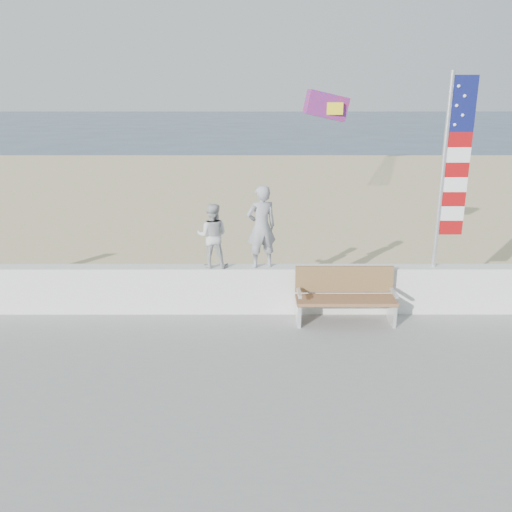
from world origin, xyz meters
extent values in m
plane|color=#2A3F55|center=(0.00, 0.00, 0.00)|extent=(220.00, 220.00, 0.00)
cube|color=#D1BD8B|center=(0.00, 9.00, 0.04)|extent=(90.00, 40.00, 0.08)
cube|color=white|center=(0.00, 2.00, 0.63)|extent=(30.00, 0.35, 0.90)
imported|color=#94949A|center=(0.30, 2.00, 1.85)|extent=(0.65, 0.53, 1.54)
imported|color=silver|center=(-0.61, 2.00, 1.68)|extent=(0.62, 0.50, 1.21)
cube|color=#92623F|center=(1.82, 1.45, 0.62)|extent=(1.80, 0.50, 0.06)
cube|color=olive|center=(1.82, 1.72, 0.93)|extent=(1.80, 0.05, 0.50)
cube|color=white|center=(0.97, 1.45, 0.38)|extent=(0.06, 0.50, 0.40)
cube|color=white|center=(0.97, 1.40, 0.78)|extent=(0.06, 0.45, 0.05)
cube|color=silver|center=(2.67, 1.45, 0.38)|extent=(0.06, 0.50, 0.40)
cube|color=silver|center=(2.67, 1.40, 0.78)|extent=(0.06, 0.45, 0.05)
cylinder|color=silver|center=(3.53, 2.00, 2.83)|extent=(0.08, 0.08, 3.50)
cube|color=#0F1451|center=(3.77, 2.00, 4.03)|extent=(0.44, 0.02, 0.95)
cube|color=#9E0A0C|center=(3.77, 2.00, 1.84)|extent=(0.44, 0.02, 0.26)
cube|color=white|center=(3.77, 2.00, 2.10)|extent=(0.44, 0.02, 0.26)
cube|color=#9E0A0C|center=(3.77, 2.00, 2.37)|extent=(0.44, 0.02, 0.26)
cube|color=white|center=(3.77, 2.00, 2.63)|extent=(0.44, 0.02, 0.26)
cube|color=#9E0A0C|center=(3.77, 2.00, 2.89)|extent=(0.44, 0.02, 0.26)
cube|color=white|center=(3.77, 2.00, 3.16)|extent=(0.44, 0.02, 0.26)
cube|color=#9E0A0C|center=(3.77, 2.00, 3.42)|extent=(0.44, 0.02, 0.26)
sphere|color=white|center=(3.65, 1.98, 3.68)|extent=(0.06, 0.06, 0.06)
sphere|color=white|center=(3.77, 1.98, 3.84)|extent=(0.06, 0.06, 0.06)
sphere|color=white|center=(3.65, 1.98, 4.00)|extent=(0.06, 0.06, 0.06)
sphere|color=white|center=(3.77, 1.98, 4.16)|extent=(0.06, 0.06, 0.06)
sphere|color=white|center=(3.65, 1.98, 4.32)|extent=(0.06, 0.06, 0.06)
cube|color=red|center=(1.56, 3.21, 3.96)|extent=(0.93, 0.45, 0.62)
cube|color=yellow|center=(1.71, 3.21, 3.91)|extent=(0.32, 0.24, 0.23)
camera|label=1|loc=(0.19, -7.66, 4.25)|focal=38.00mm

